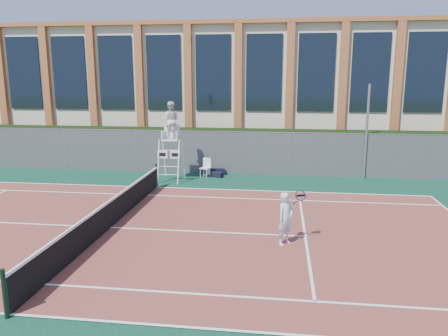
# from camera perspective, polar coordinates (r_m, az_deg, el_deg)

# --- Properties ---
(ground) EXTENTS (120.00, 120.00, 0.00)m
(ground) POSITION_cam_1_polar(r_m,az_deg,el_deg) (15.14, -14.65, -7.63)
(ground) COLOR #233814
(apron) EXTENTS (36.00, 20.00, 0.01)m
(apron) POSITION_cam_1_polar(r_m,az_deg,el_deg) (16.01, -13.31, -6.47)
(apron) COLOR #0B3125
(apron) RESTS_ON ground
(tennis_court) EXTENTS (23.77, 10.97, 0.02)m
(tennis_court) POSITION_cam_1_polar(r_m,az_deg,el_deg) (15.13, -14.65, -7.56)
(tennis_court) COLOR brown
(tennis_court) RESTS_ON apron
(tennis_net) EXTENTS (0.10, 11.30, 1.10)m
(tennis_net) POSITION_cam_1_polar(r_m,az_deg,el_deg) (14.97, -14.75, -5.69)
(tennis_net) COLOR black
(tennis_net) RESTS_ON ground
(fence) EXTENTS (40.00, 0.06, 2.20)m
(fence) POSITION_cam_1_polar(r_m,az_deg,el_deg) (23.01, -6.65, 2.09)
(fence) COLOR #595E60
(fence) RESTS_ON ground
(hedge) EXTENTS (40.00, 1.40, 2.20)m
(hedge) POSITION_cam_1_polar(r_m,az_deg,el_deg) (24.16, -5.96, 2.56)
(hedge) COLOR black
(hedge) RESTS_ON ground
(building) EXTENTS (45.00, 10.60, 8.22)m
(building) POSITION_cam_1_polar(r_m,az_deg,el_deg) (31.65, -2.73, 10.30)
(building) COLOR beige
(building) RESTS_ON ground
(steel_pole) EXTENTS (0.12, 0.12, 4.64)m
(steel_pole) POSITION_cam_1_polar(r_m,az_deg,el_deg) (22.45, 18.12, 4.49)
(steel_pole) COLOR #9EA0A5
(steel_pole) RESTS_ON ground
(umpire_chair) EXTENTS (1.08, 1.66, 3.87)m
(umpire_chair) POSITION_cam_1_polar(r_m,az_deg,el_deg) (21.01, -7.00, 5.92)
(umpire_chair) COLOR white
(umpire_chair) RESTS_ON ground
(plastic_chair) EXTENTS (0.57, 0.57, 0.95)m
(plastic_chair) POSITION_cam_1_polar(r_m,az_deg,el_deg) (21.93, -2.35, 0.28)
(plastic_chair) COLOR silver
(plastic_chair) RESTS_ON apron
(sports_bag_near) EXTENTS (0.81, 0.45, 0.33)m
(sports_bag_near) POSITION_cam_1_polar(r_m,az_deg,el_deg) (22.43, -0.87, -0.49)
(sports_bag_near) COLOR black
(sports_bag_near) RESTS_ON apron
(sports_bag_far) EXTENTS (0.70, 0.53, 0.26)m
(sports_bag_far) POSITION_cam_1_polar(r_m,az_deg,el_deg) (21.95, -0.95, -0.86)
(sports_bag_far) COLOR black
(sports_bag_far) RESTS_ON apron
(tennis_player) EXTENTS (0.95, 0.77, 1.61)m
(tennis_player) POSITION_cam_1_polar(r_m,az_deg,el_deg) (13.12, 8.06, -6.53)
(tennis_player) COLOR silver
(tennis_player) RESTS_ON tennis_court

